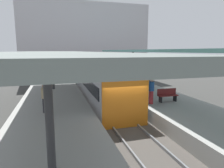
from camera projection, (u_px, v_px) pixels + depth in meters
The scene contains 15 objects.
ground_plane at pixel (121, 126), 11.51m from camera, with size 80.00×80.00×0.00m, color #383835.
platform_left at pixel (54, 125), 10.38m from camera, with size 4.40×28.00×1.00m, color #9E9E99.
platform_right at pixel (178, 113), 12.47m from camera, with size 4.40×28.00×1.00m, color #9E9E99.
track_ballast at pixel (121, 125), 11.50m from camera, with size 3.20×28.00×0.20m, color #4C4742.
rail_near_side at pixel (110, 123), 11.27m from camera, with size 0.08×28.00×0.14m, color slate.
rail_far_side at pixel (133, 121), 11.67m from camera, with size 0.08×28.00×0.14m, color slate.
commuter_train at pixel (101, 83), 16.28m from camera, with size 2.78×12.11×3.10m.
canopy_left at pixel (50, 54), 11.09m from camera, with size 4.18×21.00×3.33m.
canopy_right at pixel (169, 51), 13.16m from camera, with size 4.18×21.00×3.46m.
platform_bench at pixel (167, 95), 13.21m from camera, with size 1.40×0.41×0.86m.
platform_sign at pixel (142, 74), 15.03m from camera, with size 0.90×0.08×2.21m.
passenger_near_bench at pixel (151, 91), 12.54m from camera, with size 0.36×0.36×1.66m.
passenger_mid_platform at pixel (145, 87), 13.54m from camera, with size 0.36×0.36×1.73m.
passenger_far_end at pixel (45, 98), 10.75m from camera, with size 0.36×0.36×1.60m.
station_building_backdrop at pixel (85, 43), 29.78m from camera, with size 18.00×6.00×11.00m, color #B7B2B7.
Camera 1 is at (-3.58, -10.35, 4.38)m, focal length 31.49 mm.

